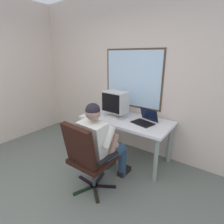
{
  "coord_description": "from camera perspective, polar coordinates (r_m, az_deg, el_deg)",
  "views": [
    {
      "loc": [
        1.54,
        -0.68,
        1.77
      ],
      "look_at": [
        0.14,
        1.26,
        0.99
      ],
      "focal_mm": 28.01,
      "sensor_mm": 36.0,
      "label": 1
    }
  ],
  "objects": [
    {
      "name": "office_chair",
      "position": [
        2.31,
        -8.3,
        -13.6
      ],
      "size": [
        0.62,
        0.62,
        1.0
      ],
      "color": "black",
      "rests_on": "ground"
    },
    {
      "name": "person_seated",
      "position": [
        2.43,
        -3.71,
        -9.7
      ],
      "size": [
        0.55,
        0.76,
        1.22
      ],
      "color": "#253A51",
      "rests_on": "ground"
    },
    {
      "name": "wall_rear",
      "position": [
        3.25,
        7.35,
        11.82
      ],
      "size": [
        4.63,
        0.08,
        2.85
      ],
      "color": "beige",
      "rests_on": "ground"
    },
    {
      "name": "wine_glass",
      "position": [
        3.09,
        -5.22,
        0.22
      ],
      "size": [
        0.08,
        0.08,
        0.13
      ],
      "color": "silver",
      "rests_on": "desk"
    },
    {
      "name": "ground_plane",
      "position": [
        2.46,
        -23.65,
        -30.33
      ],
      "size": [
        4.63,
        4.36,
        0.02
      ],
      "primitive_type": "cube",
      "color": "slate"
    },
    {
      "name": "desk",
      "position": [
        3.02,
        4.48,
        -3.79
      ],
      "size": [
        1.53,
        0.74,
        0.73
      ],
      "color": "gray",
      "rests_on": "ground"
    },
    {
      "name": "crt_monitor",
      "position": [
        3.01,
        1.06,
        3.28
      ],
      "size": [
        0.43,
        0.29,
        0.45
      ],
      "color": "beige",
      "rests_on": "desk"
    },
    {
      "name": "desk_speaker",
      "position": [
        3.36,
        -1.51,
        1.9
      ],
      "size": [
        0.07,
        0.07,
        0.19
      ],
      "color": "black",
      "rests_on": "desk"
    },
    {
      "name": "laptop",
      "position": [
        2.85,
        10.88,
        -2.29
      ],
      "size": [
        0.39,
        0.37,
        0.22
      ],
      "color": "black",
      "rests_on": "desk"
    }
  ]
}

